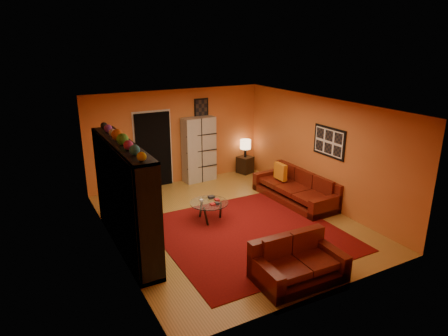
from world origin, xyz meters
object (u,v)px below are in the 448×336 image
sofa (298,189)px  bowl_chair (147,187)px  loveseat (296,262)px  storage_cabinet (199,149)px  tv (129,201)px  table_lamp (245,145)px  coffee_table (209,204)px  entertainment_unit (125,196)px  side_table (245,165)px

sofa → bowl_chair: 3.82m
loveseat → storage_cabinet: bearing=-5.2°
tv → bowl_chair: 2.57m
storage_cabinet → table_lamp: bearing=-6.0°
coffee_table → storage_cabinet: storage_cabinet is taller
tv → table_lamp: 5.14m
entertainment_unit → table_lamp: entertainment_unit is taller
entertainment_unit → side_table: 5.20m
loveseat → tv: bearing=44.3°
sofa → coffee_table: bearing=178.3°
entertainment_unit → coffee_table: size_ratio=3.51×
sofa → side_table: size_ratio=4.80×
loveseat → table_lamp: (2.13, 5.17, 0.59)m
storage_cabinet → bowl_chair: (-1.76, -0.62, -0.61)m
tv → side_table: tv is taller
storage_cabinet → bowl_chair: 1.96m
entertainment_unit → bowl_chair: entertainment_unit is taller
loveseat → coffee_table: 2.72m
bowl_chair → table_lamp: table_lamp is taller
sofa → coffee_table: sofa is taller
side_table → table_lamp: bearing=0.0°
storage_cabinet → coffee_table: bearing=-114.5°
storage_cabinet → loveseat: bearing=-101.0°
entertainment_unit → storage_cabinet: 3.99m
loveseat → storage_cabinet: 5.29m
tv → sofa: tv is taller
bowl_chair → sofa: bearing=-29.5°
bowl_chair → table_lamp: (3.26, 0.57, 0.57)m
table_lamp → sofa: bearing=-88.3°
entertainment_unit → storage_cabinet: bearing=44.6°
loveseat → side_table: size_ratio=3.05×
entertainment_unit → bowl_chair: size_ratio=4.27×
table_lamp → tv: bearing=-146.7°
entertainment_unit → table_lamp: (4.34, 2.75, -0.17)m
entertainment_unit → side_table: bearing=32.3°
coffee_table → table_lamp: bearing=45.4°
coffee_table → side_table: size_ratio=1.71×
entertainment_unit → sofa: (4.42, 0.30, -0.77)m
loveseat → bowl_chair: bearing=15.4°
tv → table_lamp: size_ratio=1.71×
loveseat → side_table: (2.13, 5.17, -0.03)m
loveseat → bowl_chair: 4.74m
sofa → coffee_table: size_ratio=2.80×
bowl_chair → side_table: (3.26, 0.57, -0.06)m
tv → storage_cabinet: storage_cabinet is taller
sofa → side_table: (-0.07, 2.45, -0.03)m
tv → sofa: (4.37, 0.37, -0.70)m
entertainment_unit → side_table: (4.34, 2.75, -0.80)m
entertainment_unit → side_table: size_ratio=6.00×
coffee_table → storage_cabinet: 2.74m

